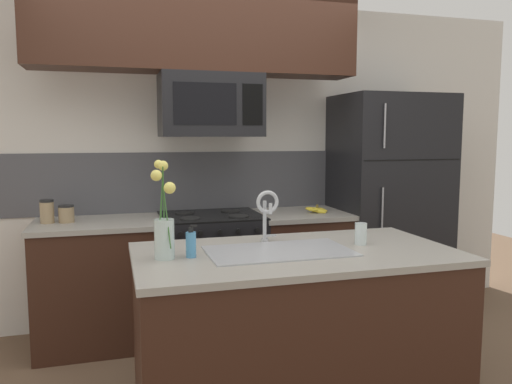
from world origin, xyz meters
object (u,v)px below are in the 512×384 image
at_px(stove_range, 212,273).
at_px(banana_bunch, 317,210).
at_px(dish_soap_bottle, 191,244).
at_px(flower_vase, 164,229).
at_px(storage_jar_tall, 47,211).
at_px(sink_faucet, 267,209).
at_px(refrigerator, 387,206).
at_px(drinking_glass, 361,234).
at_px(storage_jar_medium, 66,214).
at_px(microwave, 210,106).

xyz_separation_m(stove_range, banana_bunch, (0.85, -0.06, 0.47)).
height_order(dish_soap_bottle, flower_vase, flower_vase).
bearing_deg(flower_vase, stove_range, 68.91).
bearing_deg(flower_vase, banana_bunch, 41.52).
bearing_deg(storage_jar_tall, banana_bunch, -2.51).
relative_size(banana_bunch, dish_soap_bottle, 1.16).
distance_m(sink_faucet, flower_vase, 0.63).
xyz_separation_m(refrigerator, flower_vase, (-2.00, -1.25, 0.13)).
relative_size(sink_faucet, drinking_glass, 2.48).
bearing_deg(sink_faucet, storage_jar_medium, 137.77).
bearing_deg(drinking_glass, storage_jar_medium, 143.48).
height_order(storage_jar_medium, banana_bunch, storage_jar_medium).
relative_size(stove_range, storage_jar_medium, 7.60).
height_order(microwave, banana_bunch, microwave).
distance_m(sink_faucet, dish_soap_bottle, 0.53).
bearing_deg(flower_vase, storage_jar_tall, 118.66).
relative_size(storage_jar_medium, banana_bunch, 0.64).
relative_size(microwave, dish_soap_bottle, 4.51).
distance_m(refrigerator, banana_bunch, 0.68).
xyz_separation_m(microwave, flower_vase, (-0.48, -1.21, -0.68)).
xyz_separation_m(banana_bunch, drinking_glass, (-0.22, -1.15, 0.04)).
distance_m(microwave, drinking_glass, 1.55).
height_order(microwave, drinking_glass, microwave).
height_order(stove_range, dish_soap_bottle, dish_soap_bottle).
distance_m(banana_bunch, sink_faucet, 1.23).
xyz_separation_m(microwave, banana_bunch, (0.85, -0.04, -0.81)).
height_order(stove_range, drinking_glass, drinking_glass).
distance_m(microwave, banana_bunch, 1.18).
relative_size(sink_faucet, dish_soap_bottle, 1.85).
bearing_deg(sink_faucet, flower_vase, -161.48).
relative_size(refrigerator, storage_jar_medium, 15.16).
bearing_deg(stove_range, banana_bunch, -4.04).
bearing_deg(stove_range, dish_soap_bottle, -105.47).
relative_size(microwave, storage_jar_medium, 6.09).
xyz_separation_m(sink_faucet, drinking_glass, (0.50, -0.18, -0.14)).
height_order(stove_range, storage_jar_tall, storage_jar_tall).
height_order(storage_jar_medium, drinking_glass, drinking_glass).
xyz_separation_m(stove_range, flower_vase, (-0.48, -1.23, 0.60)).
relative_size(microwave, refrigerator, 0.40).
xyz_separation_m(refrigerator, dish_soap_bottle, (-1.87, -1.26, 0.05)).
bearing_deg(banana_bunch, stove_range, 175.96).
height_order(storage_jar_tall, flower_vase, flower_vase).
height_order(banana_bunch, sink_faucet, sink_faucet).
bearing_deg(dish_soap_bottle, storage_jar_tall, 122.92).
distance_m(banana_bunch, drinking_glass, 1.17).
relative_size(storage_jar_tall, banana_bunch, 0.87).
bearing_deg(flower_vase, refrigerator, 32.07).
xyz_separation_m(storage_jar_tall, sink_faucet, (1.29, -1.06, 0.12)).
bearing_deg(stove_range, storage_jar_medium, 178.79).
distance_m(refrigerator, storage_jar_tall, 2.69).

